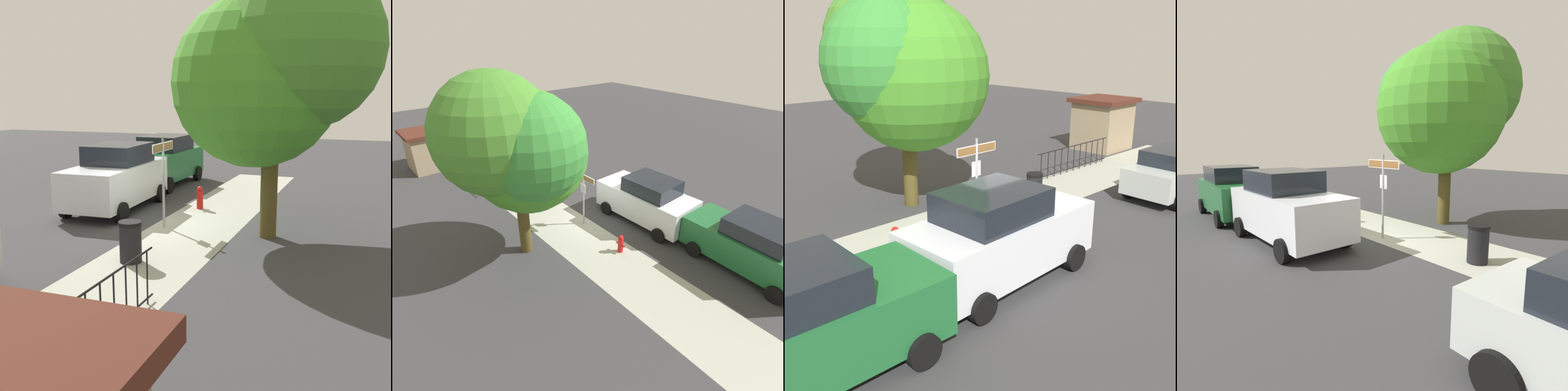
{
  "view_description": "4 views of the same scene",
  "coord_description": "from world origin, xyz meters",
  "views": [
    {
      "loc": [
        13.22,
        6.17,
        3.93
      ],
      "look_at": [
        -0.31,
        1.25,
        0.94
      ],
      "focal_mm": 46.18,
      "sensor_mm": 36.0,
      "label": 1
    },
    {
      "loc": [
        -9.91,
        8.51,
        8.23
      ],
      "look_at": [
        -0.1,
        0.3,
        1.51
      ],
      "focal_mm": 29.87,
      "sensor_mm": 36.0,
      "label": 2
    },
    {
      "loc": [
        -8.6,
        -8.89,
        5.33
      ],
      "look_at": [
        -0.43,
        -0.28,
        1.33
      ],
      "focal_mm": 44.08,
      "sensor_mm": 36.0,
      "label": 3
    },
    {
      "loc": [
        7.43,
        -5.93,
        2.93
      ],
      "look_at": [
        -0.56,
        0.49,
        1.3
      ],
      "focal_mm": 28.83,
      "sensor_mm": 36.0,
      "label": 4
    }
  ],
  "objects": [
    {
      "name": "car_green",
      "position": [
        -6.25,
        -2.36,
        1.04
      ],
      "size": [
        4.7,
        2.2,
        2.09
      ],
      "rotation": [
        0.0,
        0.0,
        -0.02
      ],
      "color": "#1F6431",
      "rests_on": "ground_plane"
    },
    {
      "name": "iron_fence",
      "position": [
        7.3,
        2.3,
        0.56
      ],
      "size": [
        4.59,
        0.04,
        1.07
      ],
      "color": "black",
      "rests_on": "ground_plane"
    },
    {
      "name": "street_sign",
      "position": [
        0.08,
        0.4,
        1.87
      ],
      "size": [
        1.42,
        0.07,
        2.67
      ],
      "color": "#9EA0A5",
      "rests_on": "ground_plane"
    },
    {
      "name": "shade_tree",
      "position": [
        -0.08,
        3.51,
        4.5
      ],
      "size": [
        4.91,
        5.45,
        7.09
      ],
      "color": "#4B401C",
      "rests_on": "ground_plane"
    },
    {
      "name": "ground_plane",
      "position": [
        0.0,
        0.0,
        0.0
      ],
      "size": [
        60.0,
        60.0,
        0.0
      ],
      "primitive_type": "plane",
      "color": "#38383A"
    },
    {
      "name": "car_white",
      "position": [
        -1.53,
        -2.04,
        1.08
      ],
      "size": [
        4.65,
        2.29,
        2.19
      ],
      "rotation": [
        0.0,
        0.0,
        0.04
      ],
      "color": "white",
      "rests_on": "ground_plane"
    },
    {
      "name": "sidewalk_strip",
      "position": [
        2.0,
        1.3,
        0.0
      ],
      "size": [
        24.0,
        2.6,
        0.0
      ],
      "primitive_type": "cube",
      "color": "#A8AA9D",
      "rests_on": "ground_plane"
    },
    {
      "name": "trash_bin",
      "position": [
        3.17,
        0.9,
        0.49
      ],
      "size": [
        0.55,
        0.55,
        0.98
      ],
      "color": "black",
      "rests_on": "ground_plane"
    },
    {
      "name": "fire_hydrant",
      "position": [
        -2.53,
        0.6,
        0.38
      ],
      "size": [
        0.42,
        0.22,
        0.78
      ],
      "color": "red",
      "rests_on": "ground_plane"
    }
  ]
}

